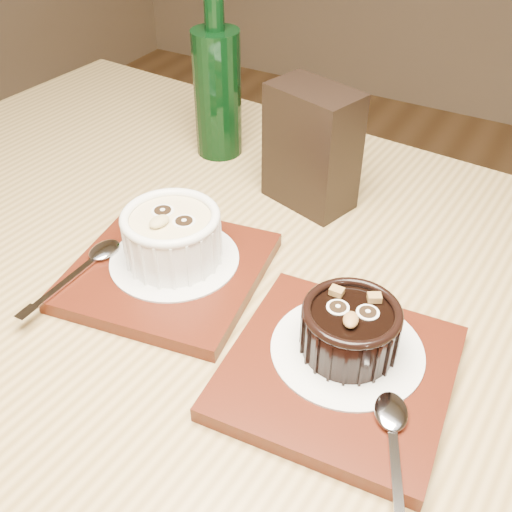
{
  "coord_description": "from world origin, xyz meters",
  "views": [
    {
      "loc": [
        0.08,
        -0.07,
        1.14
      ],
      "look_at": [
        -0.13,
        0.29,
        0.81
      ],
      "focal_mm": 42.0,
      "sensor_mm": 36.0,
      "label": 1
    }
  ],
  "objects_px": {
    "ramekin_dark": "(350,327)",
    "condiment_stand": "(312,148)",
    "green_bottle": "(217,89)",
    "table": "(251,381)",
    "tray_left": "(168,271)",
    "ramekin_white": "(172,234)",
    "tray_right": "(338,372)"
  },
  "relations": [
    {
      "from": "tray_right",
      "to": "green_bottle",
      "type": "height_order",
      "value": "green_bottle"
    },
    {
      "from": "table",
      "to": "green_bottle",
      "type": "xyz_separation_m",
      "value": [
        -0.2,
        0.26,
        0.18
      ]
    },
    {
      "from": "tray_right",
      "to": "condiment_stand",
      "type": "height_order",
      "value": "condiment_stand"
    },
    {
      "from": "tray_left",
      "to": "green_bottle",
      "type": "height_order",
      "value": "green_bottle"
    },
    {
      "from": "tray_right",
      "to": "ramekin_dark",
      "type": "bearing_deg",
      "value": 92.55
    },
    {
      "from": "table",
      "to": "tray_right",
      "type": "bearing_deg",
      "value": -14.5
    },
    {
      "from": "ramekin_white",
      "to": "tray_right",
      "type": "xyz_separation_m",
      "value": [
        0.2,
        -0.05,
        -0.04
      ]
    },
    {
      "from": "table",
      "to": "ramekin_white",
      "type": "distance_m",
      "value": 0.17
    },
    {
      "from": "table",
      "to": "tray_left",
      "type": "xyz_separation_m",
      "value": [
        -0.1,
        0.01,
        0.1
      ]
    },
    {
      "from": "condiment_stand",
      "to": "green_bottle",
      "type": "relative_size",
      "value": 0.62
    },
    {
      "from": "tray_left",
      "to": "condiment_stand",
      "type": "distance_m",
      "value": 0.22
    },
    {
      "from": "tray_left",
      "to": "green_bottle",
      "type": "xyz_separation_m",
      "value": [
        -0.1,
        0.25,
        0.08
      ]
    },
    {
      "from": "table",
      "to": "green_bottle",
      "type": "bearing_deg",
      "value": 127.33
    },
    {
      "from": "table",
      "to": "ramekin_white",
      "type": "bearing_deg",
      "value": 168.19
    },
    {
      "from": "tray_right",
      "to": "ramekin_dark",
      "type": "height_order",
      "value": "ramekin_dark"
    },
    {
      "from": "ramekin_white",
      "to": "table",
      "type": "bearing_deg",
      "value": -3.0
    },
    {
      "from": "condiment_stand",
      "to": "green_bottle",
      "type": "distance_m",
      "value": 0.17
    },
    {
      "from": "table",
      "to": "condiment_stand",
      "type": "bearing_deg",
      "value": 100.84
    },
    {
      "from": "ramekin_dark",
      "to": "condiment_stand",
      "type": "relative_size",
      "value": 0.58
    },
    {
      "from": "ramekin_white",
      "to": "tray_left",
      "type": "bearing_deg",
      "value": -87.24
    },
    {
      "from": "condiment_stand",
      "to": "ramekin_dark",
      "type": "bearing_deg",
      "value": -57.08
    },
    {
      "from": "ramekin_white",
      "to": "ramekin_dark",
      "type": "height_order",
      "value": "ramekin_white"
    },
    {
      "from": "ramekin_dark",
      "to": "ramekin_white",
      "type": "bearing_deg",
      "value": 156.71
    },
    {
      "from": "table",
      "to": "ramekin_dark",
      "type": "xyz_separation_m",
      "value": [
        0.1,
        -0.01,
        0.13
      ]
    },
    {
      "from": "green_bottle",
      "to": "condiment_stand",
      "type": "bearing_deg",
      "value": -17.87
    },
    {
      "from": "condiment_stand",
      "to": "green_bottle",
      "type": "bearing_deg",
      "value": 162.13
    },
    {
      "from": "ramekin_white",
      "to": "green_bottle",
      "type": "height_order",
      "value": "green_bottle"
    },
    {
      "from": "tray_left",
      "to": "tray_right",
      "type": "xyz_separation_m",
      "value": [
        0.2,
        -0.04,
        0.0
      ]
    },
    {
      "from": "condiment_stand",
      "to": "green_bottle",
      "type": "xyz_separation_m",
      "value": [
        -0.16,
        0.05,
        0.02
      ]
    },
    {
      "from": "ramekin_dark",
      "to": "green_bottle",
      "type": "bearing_deg",
      "value": 122.75
    },
    {
      "from": "tray_left",
      "to": "green_bottle",
      "type": "bearing_deg",
      "value": 111.15
    },
    {
      "from": "table",
      "to": "condiment_stand",
      "type": "height_order",
      "value": "condiment_stand"
    }
  ]
}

